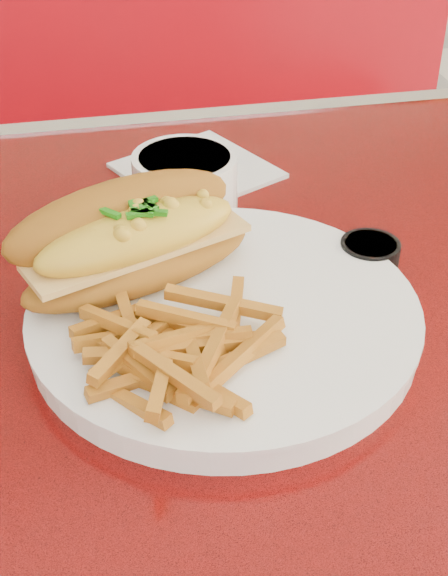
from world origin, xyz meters
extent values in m
cube|color=#BB0F0B|center=(0.00, 0.00, 0.75)|extent=(1.20, 0.80, 0.04)
cube|color=silver|center=(0.00, 0.40, 0.75)|extent=(1.22, 0.03, 0.04)
cube|color=#A80B15|center=(0.00, 0.78, 0.23)|extent=(1.20, 0.50, 0.45)
cube|color=#A80B15|center=(0.00, 1.00, 0.68)|extent=(1.20, 0.08, 0.45)
cylinder|color=white|center=(-0.04, -0.01, 0.78)|extent=(0.33, 0.33, 0.02)
cylinder|color=white|center=(-0.04, -0.01, 0.79)|extent=(0.34, 0.34, 0.00)
ellipsoid|color=#A3641A|center=(-0.10, 0.03, 0.81)|extent=(0.21, 0.13, 0.04)
cube|color=#EEC16A|center=(-0.10, 0.03, 0.83)|extent=(0.18, 0.11, 0.01)
ellipsoid|color=yellow|center=(-0.10, 0.03, 0.84)|extent=(0.18, 0.11, 0.04)
ellipsoid|color=#A3641A|center=(-0.11, 0.06, 0.84)|extent=(0.21, 0.14, 0.08)
cube|color=silver|center=(0.03, -0.02, 0.79)|extent=(0.05, 0.12, 0.00)
cube|color=silver|center=(0.01, 0.06, 0.79)|extent=(0.03, 0.04, 0.00)
cylinder|color=white|center=(-0.04, 0.18, 0.80)|extent=(0.12, 0.12, 0.06)
cylinder|color=black|center=(-0.04, 0.18, 0.82)|extent=(0.10, 0.10, 0.01)
cylinder|color=black|center=(0.10, 0.05, 0.78)|extent=(0.06, 0.06, 0.03)
cylinder|color=#DF8751|center=(0.10, 0.05, 0.79)|extent=(0.05, 0.05, 0.01)
cube|color=silver|center=(-0.02, 0.25, 0.77)|extent=(0.18, 0.18, 0.00)
camera|label=1|loc=(-0.14, -0.49, 1.16)|focal=50.00mm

